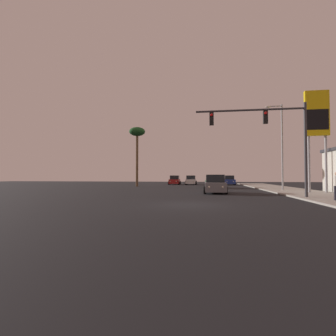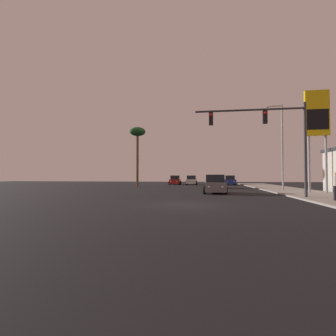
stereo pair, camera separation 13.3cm
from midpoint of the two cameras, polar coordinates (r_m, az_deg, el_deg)
name	(u,v)px [view 1 (the left image)]	position (r m, az deg, el deg)	size (l,w,h in m)	color
ground_plane	(189,205)	(14.32, 4.39, -7.95)	(120.00, 120.00, 0.00)	black
sidewalk_right	(307,193)	(25.69, 27.82, -4.89)	(5.00, 60.00, 0.12)	#9E998E
car_white	(191,180)	(48.77, 4.95, -2.72)	(2.04, 4.31, 1.68)	silver
car_red	(175,180)	(48.72, 1.38, -2.73)	(2.04, 4.34, 1.68)	maroon
car_green	(213,182)	(35.05, 9.56, -3.05)	(2.04, 4.34, 1.68)	#195933
car_grey	(215,185)	(24.27, 10.04, -3.61)	(2.04, 4.32, 1.68)	slate
car_black	(213,181)	(47.84, 9.65, -2.72)	(2.04, 4.33, 1.68)	black
car_blue	(229,181)	(48.58, 13.09, -2.68)	(2.04, 4.33, 1.68)	navy
traffic_light_mast	(272,130)	(19.78, 21.56, 7.64)	(7.56, 0.36, 6.50)	#38383D
street_lamp	(281,142)	(30.09, 23.24, 5.17)	(1.74, 0.24, 9.00)	#99999E
gas_station_sign	(317,119)	(26.93, 29.52, 9.30)	(2.00, 0.42, 9.00)	#99999E
palm_tree_mid	(137,135)	(40.09, -6.83, 7.15)	(2.40, 2.40, 8.95)	brown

